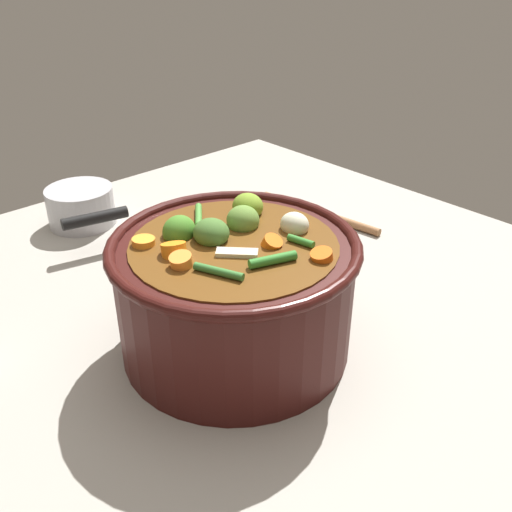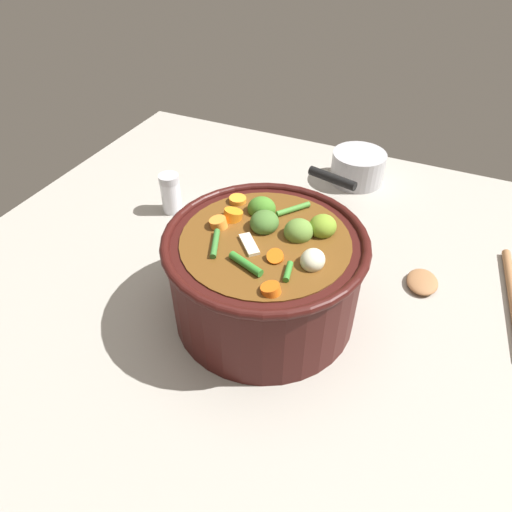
% 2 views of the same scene
% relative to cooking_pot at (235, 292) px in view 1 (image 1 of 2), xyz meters
% --- Properties ---
extents(ground_plane, '(1.10, 1.10, 0.00)m').
position_rel_cooking_pot_xyz_m(ground_plane, '(0.00, -0.00, -0.07)').
color(ground_plane, '#9E998E').
extents(cooking_pot, '(0.27, 0.27, 0.16)m').
position_rel_cooking_pot_xyz_m(cooking_pot, '(0.00, 0.00, 0.00)').
color(cooking_pot, '#38110F').
rests_on(cooking_pot, ground_plane).
extents(wooden_spoon, '(0.24, 0.18, 0.01)m').
position_rel_cooking_pot_xyz_m(wooden_spoon, '(-0.16, 0.27, -0.07)').
color(wooden_spoon, '#996840').
rests_on(wooden_spoon, ground_plane).
extents(small_saucepan, '(0.18, 0.13, 0.06)m').
position_rel_cooking_pot_xyz_m(small_saucepan, '(-0.42, 0.02, -0.04)').
color(small_saucepan, '#ADADB2').
rests_on(small_saucepan, ground_plane).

